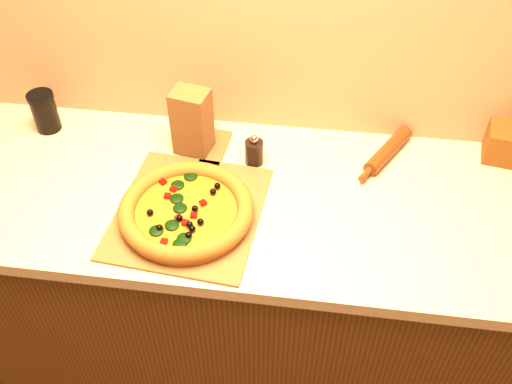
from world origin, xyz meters
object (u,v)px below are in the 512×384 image
at_px(dark_jar, 45,112).
at_px(rolling_pin, 388,150).
at_px(pepper_grinder, 254,151).
at_px(pizza_peel, 191,208).
at_px(pizza, 186,210).

bearing_deg(dark_jar, rolling_pin, 0.37).
distance_m(pepper_grinder, rolling_pin, 0.41).
bearing_deg(pizza_peel, pepper_grinder, 60.38).
bearing_deg(rolling_pin, pepper_grinder, -168.27).
height_order(pizza, dark_jar, dark_jar).
height_order(pepper_grinder, rolling_pin, pepper_grinder).
bearing_deg(pizza, pizza_peel, 87.86).
distance_m(pizza, dark_jar, 0.62).
relative_size(pepper_grinder, rolling_pin, 0.36).
bearing_deg(pizza, pepper_grinder, 59.50).
xyz_separation_m(pizza_peel, rolling_pin, (0.55, 0.30, 0.02)).
distance_m(pizza_peel, pepper_grinder, 0.27).
bearing_deg(pepper_grinder, dark_jar, 173.59).
bearing_deg(pizza_peel, pizza, -87.38).
bearing_deg(dark_jar, pizza, -32.09).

